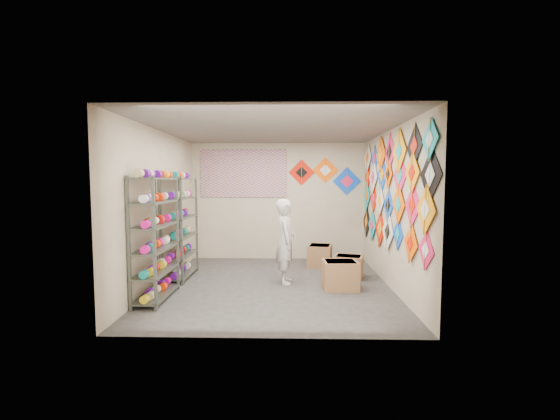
{
  "coord_description": "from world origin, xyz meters",
  "views": [
    {
      "loc": [
        0.27,
        -6.46,
        1.82
      ],
      "look_at": [
        0.1,
        0.3,
        1.3
      ],
      "focal_mm": 24.0,
      "sensor_mm": 36.0,
      "label": 1
    }
  ],
  "objects_px": {
    "carton_a": "(340,275)",
    "carton_c": "(320,256)",
    "carton_b": "(348,267)",
    "shelf_rack_front": "(155,238)",
    "shopkeeper": "(286,241)",
    "shelf_rack_back": "(180,228)"
  },
  "relations": [
    {
      "from": "carton_b",
      "to": "shopkeeper",
      "type": "bearing_deg",
      "value": -146.02
    },
    {
      "from": "carton_b",
      "to": "carton_a",
      "type": "bearing_deg",
      "value": -92.71
    },
    {
      "from": "shopkeeper",
      "to": "carton_c",
      "type": "bearing_deg",
      "value": -31.08
    },
    {
      "from": "carton_a",
      "to": "carton_c",
      "type": "relative_size",
      "value": 1.08
    },
    {
      "from": "shelf_rack_back",
      "to": "shopkeeper",
      "type": "relative_size",
      "value": 1.26
    },
    {
      "from": "shopkeeper",
      "to": "carton_a",
      "type": "relative_size",
      "value": 2.63
    },
    {
      "from": "shelf_rack_front",
      "to": "shelf_rack_back",
      "type": "relative_size",
      "value": 1.0
    },
    {
      "from": "shelf_rack_back",
      "to": "shopkeeper",
      "type": "height_order",
      "value": "shelf_rack_back"
    },
    {
      "from": "carton_a",
      "to": "carton_b",
      "type": "height_order",
      "value": "carton_a"
    },
    {
      "from": "shopkeeper",
      "to": "carton_c",
      "type": "distance_m",
      "value": 1.56
    },
    {
      "from": "shelf_rack_front",
      "to": "carton_c",
      "type": "xyz_separation_m",
      "value": [
        2.7,
        2.28,
        -0.72
      ]
    },
    {
      "from": "carton_a",
      "to": "carton_b",
      "type": "bearing_deg",
      "value": 68.12
    },
    {
      "from": "shelf_rack_back",
      "to": "carton_a",
      "type": "distance_m",
      "value": 3.07
    },
    {
      "from": "shopkeeper",
      "to": "carton_c",
      "type": "height_order",
      "value": "shopkeeper"
    },
    {
      "from": "shelf_rack_front",
      "to": "shelf_rack_back",
      "type": "distance_m",
      "value": 1.3
    },
    {
      "from": "carton_b",
      "to": "carton_c",
      "type": "height_order",
      "value": "carton_c"
    },
    {
      "from": "shelf_rack_back",
      "to": "shopkeeper",
      "type": "bearing_deg",
      "value": -8.77
    },
    {
      "from": "shopkeeper",
      "to": "carton_a",
      "type": "distance_m",
      "value": 1.12
    },
    {
      "from": "shelf_rack_back",
      "to": "carton_b",
      "type": "height_order",
      "value": "shelf_rack_back"
    },
    {
      "from": "shopkeeper",
      "to": "carton_b",
      "type": "relative_size",
      "value": 2.93
    },
    {
      "from": "shelf_rack_front",
      "to": "carton_c",
      "type": "bearing_deg",
      "value": 40.23
    },
    {
      "from": "carton_b",
      "to": "carton_c",
      "type": "bearing_deg",
      "value": 133.47
    }
  ]
}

